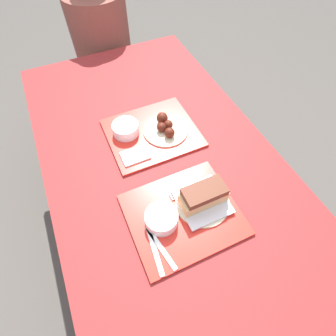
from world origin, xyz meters
TOP-DOWN VIEW (x-y plane):
  - ground_plane at (0.00, 0.00)m, footprint 12.00×12.00m
  - picnic_table at (0.00, 0.00)m, footprint 0.93×1.88m
  - picnic_bench_far at (0.00, 1.16)m, footprint 0.89×0.28m
  - tray_near at (-0.03, -0.20)m, footprint 0.39×0.34m
  - tray_far at (0.02, 0.21)m, footprint 0.39×0.34m
  - bowl_coleslaw_near at (-0.11, -0.20)m, footprint 0.12×0.12m
  - brisket_sandwich_plate at (0.05, -0.19)m, footprint 0.20×0.20m
  - plastic_fork_near at (-0.17, -0.28)m, footprint 0.03×0.17m
  - plastic_knife_near at (-0.15, -0.28)m, footprint 0.05×0.17m
  - condiment_packet at (-0.03, -0.13)m, footprint 0.04×0.03m
  - bowl_coleslaw_far at (-0.09, 0.26)m, footprint 0.12×0.12m
  - wings_plate_far at (0.08, 0.20)m, footprint 0.20×0.20m
  - napkin_far at (-0.10, 0.11)m, footprint 0.11×0.08m
  - person_seated_across at (0.05, 1.16)m, footprint 0.37×0.37m

SIDE VIEW (x-z plane):
  - ground_plane at x=0.00m, z-range 0.00..0.00m
  - picnic_bench_far at x=0.00m, z-range 0.16..0.60m
  - picnic_table at x=0.00m, z-range 0.28..1.01m
  - tray_near at x=-0.03m, z-range 0.72..0.74m
  - tray_far at x=0.02m, z-range 0.72..0.74m
  - plastic_fork_near at x=-0.17m, z-range 0.74..0.74m
  - plastic_knife_near at x=-0.15m, z-range 0.74..0.74m
  - condiment_packet at x=-0.03m, z-range 0.74..0.74m
  - napkin_far at x=-0.10m, z-range 0.74..0.74m
  - person_seated_across at x=0.05m, z-range 0.38..1.10m
  - wings_plate_far at x=0.08m, z-range 0.73..0.79m
  - bowl_coleslaw_near at x=-0.11m, z-range 0.74..0.79m
  - bowl_coleslaw_far at x=-0.09m, z-range 0.74..0.79m
  - brisket_sandwich_plate at x=0.05m, z-range 0.73..0.82m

